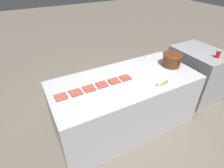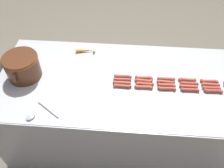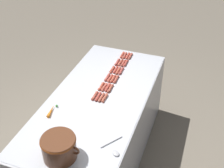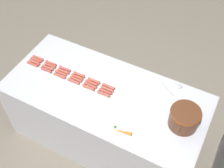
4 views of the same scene
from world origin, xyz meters
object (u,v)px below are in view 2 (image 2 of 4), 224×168
(hot_dog_20, at_px, (187,80))
(hot_dog_21, at_px, (166,79))
(hot_dog_17, at_px, (122,79))
(hot_dog_23, at_px, (123,76))
(hot_dog_9, at_px, (166,85))
(bean_pot, at_px, (22,66))
(hot_dog_1, at_px, (213,91))
(hot_dog_11, at_px, (122,83))
(hot_dog_3, at_px, (167,89))
(hot_dog_22, at_px, (144,78))
(hot_dog_13, at_px, (211,85))
(hot_dog_15, at_px, (166,82))
(hot_dog_7, at_px, (211,88))
(hot_dog_4, at_px, (144,87))
(hot_dog_5, at_px, (122,86))
(hot_dog_2, at_px, (190,90))
(carrot, at_px, (86,51))
(hot_dog_16, at_px, (144,81))
(hot_dog_10, at_px, (145,84))
(serving_spoon, at_px, (37,114))
(hot_dog_19, at_px, (209,81))
(hot_dog_8, at_px, (189,86))
(hot_dog_14, at_px, (189,83))

(hot_dog_20, bearing_deg, hot_dog_21, 91.03)
(hot_dog_17, distance_m, hot_dog_23, 0.04)
(hot_dog_9, relative_size, bean_pot, 0.42)
(hot_dog_1, bearing_deg, hot_dog_11, 87.48)
(hot_dog_3, height_order, hot_dog_22, same)
(hot_dog_13, xyz_separation_m, hot_dog_15, (-0.00, 0.36, 0.00))
(hot_dog_7, xyz_separation_m, hot_dog_11, (0.00, 0.71, 0.00))
(hot_dog_15, distance_m, bean_pot, 1.17)
(hot_dog_21, bearing_deg, hot_dog_20, -88.97)
(hot_dog_4, distance_m, hot_dog_5, 0.17)
(hot_dog_15, bearing_deg, hot_dog_1, -100.54)
(hot_dog_21, bearing_deg, hot_dog_15, 171.26)
(hot_dog_20, distance_m, hot_dog_21, 0.17)
(hot_dog_11, relative_size, hot_dog_22, 1.00)
(hot_dog_2, xyz_separation_m, hot_dog_7, (0.03, -0.17, 0.00))
(hot_dog_2, distance_m, hot_dog_15, 0.20)
(hot_dog_11, distance_m, carrot, 0.51)
(bean_pot, bearing_deg, hot_dog_21, -88.07)
(hot_dog_17, xyz_separation_m, hot_dog_20, (0.04, -0.53, 0.00))
(hot_dog_9, relative_size, hot_dog_16, 1.00)
(hot_dog_10, xyz_separation_m, hot_dog_21, (0.07, -0.18, 0.00))
(hot_dog_16, bearing_deg, hot_dog_11, 101.79)
(hot_dog_9, distance_m, hot_dog_17, 0.36)
(hot_dog_5, bearing_deg, hot_dog_10, -78.50)
(hot_dog_23, xyz_separation_m, serving_spoon, (-0.43, 0.60, -0.01))
(carrot, bearing_deg, hot_dog_20, -108.75)
(hot_dog_13, xyz_separation_m, hot_dog_19, (0.03, 0.00, 0.00))
(hot_dog_7, bearing_deg, hot_dog_9, 89.43)
(hot_dog_15, bearing_deg, hot_dog_16, 89.74)
(hot_dog_22, bearing_deg, hot_dog_11, 111.58)
(hot_dog_13, bearing_deg, hot_dog_2, 112.18)
(hot_dog_16, bearing_deg, hot_dog_22, -5.69)
(hot_dog_13, relative_size, hot_dog_21, 1.00)
(hot_dog_16, bearing_deg, hot_dog_20, -83.83)
(hot_dog_7, relative_size, hot_dog_8, 1.00)
(hot_dog_10, relative_size, hot_dog_21, 1.00)
(hot_dog_8, distance_m, hot_dog_21, 0.19)
(hot_dog_16, height_order, hot_dog_20, same)
(hot_dog_21, bearing_deg, carrot, 66.99)
(hot_dog_14, height_order, hot_dog_22, same)
(hot_dog_9, bearing_deg, hot_dog_11, 90.41)
(hot_dog_4, bearing_deg, hot_dog_11, 79.33)
(hot_dog_16, bearing_deg, hot_dog_2, -101.05)
(hot_dog_20, distance_m, hot_dog_23, 0.53)
(hot_dog_7, relative_size, hot_dog_9, 1.00)
(hot_dog_13, height_order, serving_spoon, hot_dog_13)
(hot_dog_2, distance_m, hot_dog_14, 0.07)
(hot_dog_14, xyz_separation_m, carrot, (0.34, 0.89, 0.00))
(hot_dog_3, xyz_separation_m, hot_dog_8, (0.04, -0.18, 0.00))
(hot_dog_1, distance_m, hot_dog_8, 0.19)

